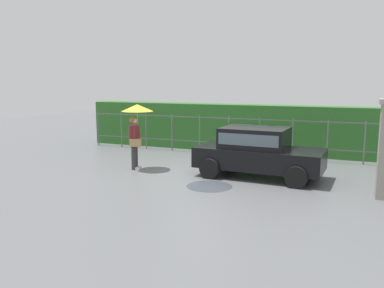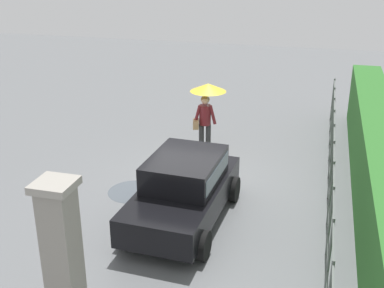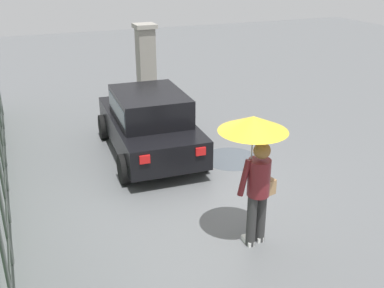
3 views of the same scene
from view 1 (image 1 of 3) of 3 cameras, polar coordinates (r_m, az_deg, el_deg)
The scene contains 6 objects.
ground_plane at distance 12.26m, azimuth 1.95°, elevation -4.27°, with size 40.00×40.00×0.00m, color slate.
car at distance 11.84m, azimuth 9.48°, elevation -0.89°, with size 3.81×2.01×1.48m.
pedestrian at distance 12.75m, azimuth -8.11°, elevation 3.42°, with size 1.02×1.02×2.10m.
fence_section at distance 15.24m, azimuth 5.33°, elevation 1.49°, with size 12.13×0.05×1.50m.
hedge_row at distance 16.19m, azimuth 6.39°, elevation 2.36°, with size 13.08×0.90×1.90m, color #2D6B28.
puddle_near at distance 10.78m, azimuth 2.53°, elevation -6.13°, with size 1.26×1.26×0.00m, color #4C545B.
Camera 1 is at (4.14, -11.18, 2.83)m, focal length 36.78 mm.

